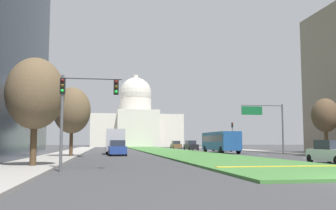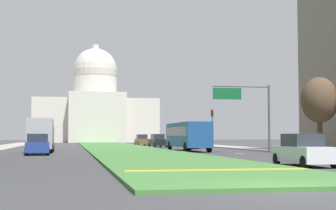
{
  "view_description": "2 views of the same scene",
  "coord_description": "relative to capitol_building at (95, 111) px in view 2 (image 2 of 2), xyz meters",
  "views": [
    {
      "loc": [
        -10.14,
        -13.73,
        1.57
      ],
      "look_at": [
        -2.0,
        36.05,
        6.46
      ],
      "focal_mm": 40.8,
      "sensor_mm": 36.0,
      "label": 1
    },
    {
      "loc": [
        -6.13,
        -13.85,
        1.61
      ],
      "look_at": [
        2.32,
        30.62,
        4.31
      ],
      "focal_mm": 55.07,
      "sensor_mm": 36.0,
      "label": 2
    }
  ],
  "objects": [
    {
      "name": "sidewalk_right",
      "position": [
        14.98,
        -70.4,
        -7.74
      ],
      "size": [
        4.0,
        106.84,
        0.15
      ],
      "primitive_type": "cube",
      "color": "#9E9991",
      "rests_on": "ground_plane"
    },
    {
      "name": "ground_plane",
      "position": [
        0.0,
        -58.53,
        -7.81
      ],
      "size": [
        261.17,
        261.17,
        0.0
      ],
      "primitive_type": "plane",
      "color": "#3D3D3F"
    },
    {
      "name": "sedan_far_horizon",
      "position": [
        6.06,
        -59.83,
        -6.95
      ],
      "size": [
        2.04,
        4.73,
        1.85
      ],
      "color": "black",
      "rests_on": "ground_plane"
    },
    {
      "name": "lane_dashes_right",
      "position": [
        8.69,
        -71.66,
        -7.81
      ],
      "size": [
        0.16,
        77.91,
        0.01
      ],
      "color": "silver",
      "rests_on": "ground_plane"
    },
    {
      "name": "traffic_light_far_right",
      "position": [
        12.48,
        -65.44,
        -4.5
      ],
      "size": [
        0.28,
        0.35,
        5.2
      ],
      "color": "#515456",
      "rests_on": "ground_plane"
    },
    {
      "name": "overhead_guide_sign",
      "position": [
        10.53,
        -84.94,
        -3.16
      ],
      "size": [
        5.71,
        0.2,
        6.5
      ],
      "color": "#515456",
      "rests_on": "ground_plane"
    },
    {
      "name": "city_bus",
      "position": [
        5.94,
        -79.19,
        -6.04
      ],
      "size": [
        2.62,
        11.0,
        2.95
      ],
      "color": "#1E4C8C",
      "rests_on": "ground_plane"
    },
    {
      "name": "median_curb_nose",
      "position": [
        0.0,
        -110.62,
        -7.65
      ],
      "size": [
        7.92,
        0.5,
        0.04
      ],
      "primitive_type": "cube",
      "color": "gold",
      "rests_on": "grass_median"
    },
    {
      "name": "sedan_lead_stopped",
      "position": [
        5.94,
        -106.38,
        -7.01
      ],
      "size": [
        1.86,
        4.46,
        1.72
      ],
      "color": "silver",
      "rests_on": "ground_plane"
    },
    {
      "name": "capitol_building",
      "position": [
        0.0,
        0.0,
        0.0
      ],
      "size": [
        29.91,
        26.15,
        24.97
      ],
      "color": "beige",
      "rests_on": "ground_plane"
    },
    {
      "name": "sedan_distant",
      "position": [
        9.04,
        -70.0,
        -7.02
      ],
      "size": [
        2.2,
        4.64,
        1.69
      ],
      "color": "silver",
      "rests_on": "ground_plane"
    },
    {
      "name": "street_tree_right_mid",
      "position": [
        13.8,
        -92.98,
        -3.34
      ],
      "size": [
        2.99,
        2.99,
        6.38
      ],
      "color": "#4C3823",
      "rests_on": "ground_plane"
    },
    {
      "name": "sedan_midblock",
      "position": [
        -8.8,
        -87.25,
        -6.99
      ],
      "size": [
        2.13,
        4.25,
        1.77
      ],
      "color": "navy",
      "rests_on": "ground_plane"
    },
    {
      "name": "grass_median",
      "position": [
        0.0,
        -64.47,
        -7.74
      ],
      "size": [
        8.8,
        106.84,
        0.14
      ],
      "primitive_type": "cube",
      "color": "#427A38",
      "rests_on": "ground_plane"
    },
    {
      "name": "box_truck_delivery",
      "position": [
        -8.88,
        -81.28,
        -6.14
      ],
      "size": [
        2.4,
        6.4,
        3.2
      ],
      "color": "navy",
      "rests_on": "ground_plane"
    },
    {
      "name": "sedan_very_far",
      "position": [
        5.59,
        -46.7,
        -6.97
      ],
      "size": [
        1.98,
        4.31,
        1.83
      ],
      "color": "brown",
      "rests_on": "ground_plane"
    }
  ]
}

